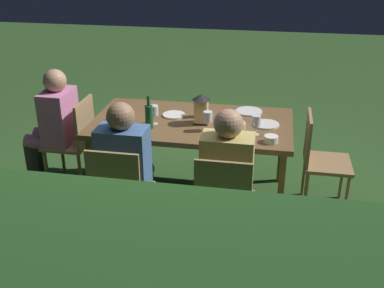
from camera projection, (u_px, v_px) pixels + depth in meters
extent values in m
plane|color=#2D5123|center=(192.00, 194.00, 4.44)|extent=(16.00, 16.00, 0.00)
cube|color=brown|center=(192.00, 123.00, 4.13)|extent=(1.75, 0.96, 0.04)
cube|color=brown|center=(281.00, 149.00, 4.52)|extent=(0.05, 0.05, 0.70)
cube|color=brown|center=(122.00, 137.00, 4.79)|extent=(0.05, 0.05, 0.70)
cube|color=brown|center=(281.00, 191.00, 3.79)|extent=(0.05, 0.05, 0.70)
cube|color=brown|center=(92.00, 174.00, 4.06)|extent=(0.05, 0.05, 0.70)
cube|color=#9E7A51|center=(68.00, 143.00, 4.45)|extent=(0.40, 0.42, 0.03)
cube|color=#9E7A51|center=(85.00, 122.00, 4.33)|extent=(0.03, 0.40, 0.42)
cylinder|color=#9E7A51|center=(46.00, 171.00, 4.41)|extent=(0.03, 0.03, 0.42)
cylinder|color=#9E7A51|center=(63.00, 154.00, 4.73)|extent=(0.03, 0.03, 0.42)
cylinder|color=#9E7A51|center=(80.00, 174.00, 4.35)|extent=(0.03, 0.03, 0.42)
cylinder|color=#9E7A51|center=(94.00, 157.00, 4.68)|extent=(0.03, 0.03, 0.42)
cube|color=#C675A3|center=(59.00, 116.00, 4.35)|extent=(0.24, 0.38, 0.50)
sphere|color=tan|center=(55.00, 81.00, 4.20)|extent=(0.21, 0.21, 0.21)
cylinder|color=#C675A3|center=(44.00, 142.00, 4.39)|extent=(0.36, 0.13, 0.13)
cylinder|color=#C675A3|center=(53.00, 135.00, 4.55)|extent=(0.36, 0.13, 0.13)
cylinder|color=#333338|center=(32.00, 164.00, 4.52)|extent=(0.11, 0.11, 0.45)
cylinder|color=#333338|center=(41.00, 156.00, 4.68)|extent=(0.11, 0.11, 0.45)
cube|color=#9E7A51|center=(327.00, 163.00, 4.06)|extent=(0.40, 0.42, 0.03)
cube|color=#9E7A51|center=(308.00, 138.00, 4.00)|extent=(0.03, 0.40, 0.42)
cylinder|color=#9E7A51|center=(342.00, 178.00, 4.29)|extent=(0.03, 0.03, 0.42)
cylinder|color=#9E7A51|center=(347.00, 198.00, 3.96)|extent=(0.03, 0.03, 0.42)
cylinder|color=#9E7A51|center=(304.00, 175.00, 4.34)|extent=(0.03, 0.03, 0.42)
cylinder|color=#9E7A51|center=(306.00, 194.00, 4.02)|extent=(0.03, 0.03, 0.42)
cube|color=#9E7A51|center=(123.00, 193.00, 3.60)|extent=(0.42, 0.40, 0.03)
cube|color=#9E7A51|center=(113.00, 179.00, 3.34)|extent=(0.40, 0.03, 0.42)
cylinder|color=#9E7A51|center=(110.00, 204.00, 3.88)|extent=(0.03, 0.03, 0.42)
cylinder|color=#9E7A51|center=(152.00, 208.00, 3.82)|extent=(0.03, 0.03, 0.42)
cylinder|color=#9E7A51|center=(96.00, 227.00, 3.58)|extent=(0.03, 0.03, 0.42)
cylinder|color=#9E7A51|center=(141.00, 232.00, 3.52)|extent=(0.03, 0.03, 0.42)
cube|color=#426699|center=(123.00, 159.00, 3.55)|extent=(0.38, 0.24, 0.50)
sphere|color=#997051|center=(121.00, 116.00, 3.40)|extent=(0.21, 0.21, 0.21)
cylinder|color=#426699|center=(120.00, 176.00, 3.79)|extent=(0.13, 0.36, 0.13)
cylinder|color=#426699|center=(141.00, 178.00, 3.76)|extent=(0.13, 0.36, 0.13)
cylinder|color=#333338|center=(128.00, 192.00, 4.03)|extent=(0.11, 0.11, 0.45)
cylinder|color=#333338|center=(148.00, 194.00, 4.00)|extent=(0.11, 0.11, 0.45)
cube|color=#9E7A51|center=(225.00, 203.00, 3.48)|extent=(0.42, 0.40, 0.03)
cube|color=#9E7A51|center=(223.00, 189.00, 3.21)|extent=(0.40, 0.03, 0.42)
cylinder|color=#9E7A51|center=(204.00, 213.00, 3.75)|extent=(0.03, 0.03, 0.42)
cylinder|color=#9E7A51|center=(249.00, 218.00, 3.69)|extent=(0.03, 0.03, 0.42)
cylinder|color=#9E7A51|center=(197.00, 238.00, 3.45)|extent=(0.03, 0.03, 0.42)
cylinder|color=#9E7A51|center=(246.00, 244.00, 3.39)|extent=(0.03, 0.03, 0.42)
cube|color=tan|center=(227.00, 167.00, 3.42)|extent=(0.38, 0.24, 0.50)
sphere|color=tan|center=(228.00, 124.00, 3.28)|extent=(0.21, 0.21, 0.21)
cylinder|color=tan|center=(216.00, 185.00, 3.66)|extent=(0.13, 0.36, 0.13)
cylinder|color=tan|center=(239.00, 187.00, 3.63)|extent=(0.13, 0.36, 0.13)
cylinder|color=#333338|center=(218.00, 201.00, 3.90)|extent=(0.11, 0.11, 0.45)
cylinder|color=#333338|center=(240.00, 203.00, 3.87)|extent=(0.11, 0.11, 0.45)
cube|color=black|center=(201.00, 122.00, 4.08)|extent=(0.12, 0.12, 0.01)
cube|color=#F9D17A|center=(201.00, 111.00, 4.03)|extent=(0.11, 0.11, 0.20)
cone|color=black|center=(201.00, 97.00, 3.98)|extent=(0.15, 0.15, 0.05)
cylinder|color=#195128|center=(149.00, 117.00, 3.94)|extent=(0.07, 0.07, 0.20)
cylinder|color=#195128|center=(148.00, 101.00, 3.88)|extent=(0.03, 0.03, 0.09)
cylinder|color=silver|center=(255.00, 134.00, 3.85)|extent=(0.06, 0.06, 0.00)
cylinder|color=silver|center=(256.00, 130.00, 3.83)|extent=(0.01, 0.01, 0.08)
cylinder|color=silver|center=(256.00, 120.00, 3.80)|extent=(0.08, 0.08, 0.08)
cylinder|color=maroon|center=(256.00, 123.00, 3.81)|extent=(0.07, 0.07, 0.03)
cylinder|color=silver|center=(208.00, 130.00, 3.93)|extent=(0.06, 0.06, 0.00)
cylinder|color=silver|center=(208.00, 126.00, 3.91)|extent=(0.01, 0.01, 0.08)
cylinder|color=silver|center=(208.00, 116.00, 3.88)|extent=(0.08, 0.08, 0.08)
cylinder|color=maroon|center=(208.00, 119.00, 3.89)|extent=(0.07, 0.07, 0.03)
cylinder|color=silver|center=(154.00, 124.00, 4.06)|extent=(0.06, 0.06, 0.00)
cylinder|color=silver|center=(154.00, 119.00, 4.05)|extent=(0.01, 0.01, 0.08)
cylinder|color=silver|center=(154.00, 110.00, 4.01)|extent=(0.08, 0.08, 0.08)
cylinder|color=maroon|center=(154.00, 113.00, 4.02)|extent=(0.07, 0.07, 0.03)
cylinder|color=silver|center=(202.00, 116.00, 4.23)|extent=(0.06, 0.06, 0.00)
cylinder|color=silver|center=(202.00, 112.00, 4.21)|extent=(0.01, 0.01, 0.08)
cylinder|color=silver|center=(202.00, 103.00, 4.17)|extent=(0.08, 0.08, 0.08)
cylinder|color=maroon|center=(202.00, 106.00, 4.18)|extent=(0.07, 0.07, 0.03)
cylinder|color=silver|center=(249.00, 111.00, 4.32)|extent=(0.24, 0.24, 0.01)
cylinder|color=silver|center=(266.00, 124.00, 4.03)|extent=(0.23, 0.23, 0.01)
cylinder|color=white|center=(174.00, 115.00, 4.24)|extent=(0.21, 0.21, 0.01)
cylinder|color=silver|center=(119.00, 118.00, 4.17)|extent=(0.21, 0.21, 0.01)
cylinder|color=silver|center=(238.00, 137.00, 3.75)|extent=(0.13, 0.13, 0.04)
cylinder|color=#424C1E|center=(238.00, 136.00, 3.75)|extent=(0.11, 0.11, 0.01)
cylinder|color=silver|center=(271.00, 139.00, 3.70)|extent=(0.11, 0.11, 0.06)
cylinder|color=tan|center=(271.00, 138.00, 3.70)|extent=(0.09, 0.09, 0.02)
cylinder|color=silver|center=(226.00, 116.00, 4.17)|extent=(0.12, 0.12, 0.04)
cylinder|color=#477533|center=(226.00, 115.00, 4.17)|extent=(0.10, 0.10, 0.01)
cylinder|color=#BCAD8E|center=(237.00, 125.00, 3.97)|extent=(0.15, 0.15, 0.05)
cylinder|color=beige|center=(237.00, 124.00, 3.96)|extent=(0.13, 0.13, 0.02)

